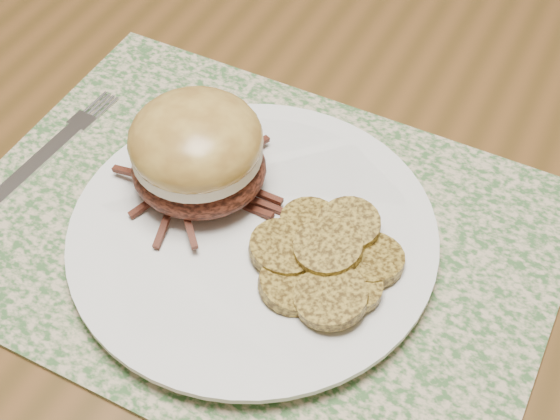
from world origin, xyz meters
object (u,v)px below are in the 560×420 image
object	(u,v)px
pork_sandwich	(197,152)
fork	(49,152)
dinner_plate	(253,236)
dining_table	(215,218)

from	to	relation	value
pork_sandwich	fork	world-z (taller)	pork_sandwich
dinner_plate	fork	xyz separation A→B (m)	(-0.20, 0.01, -0.01)
dining_table	dinner_plate	xyz separation A→B (m)	(0.08, -0.06, 0.09)
dinner_plate	fork	distance (m)	0.20
pork_sandwich	dinner_plate	bearing A→B (deg)	-27.50
dining_table	fork	distance (m)	0.16
dinner_plate	pork_sandwich	distance (m)	0.08
dining_table	pork_sandwich	distance (m)	0.15
dining_table	fork	size ratio (longest dim) A/B	8.94
dinner_plate	fork	world-z (taller)	dinner_plate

